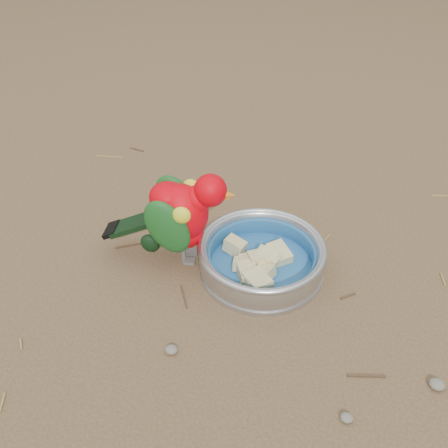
% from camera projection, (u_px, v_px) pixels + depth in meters
% --- Properties ---
extents(ground, '(60.00, 60.00, 0.00)m').
position_uv_depth(ground, '(247.00, 302.00, 0.86)').
color(ground, brown).
extents(food_bowl, '(0.23, 0.23, 0.02)m').
position_uv_depth(food_bowl, '(261.00, 267.00, 0.92)').
color(food_bowl, '#B2B2BA').
rests_on(food_bowl, ground).
extents(bowl_wall, '(0.23, 0.23, 0.04)m').
position_uv_depth(bowl_wall, '(262.00, 255.00, 0.90)').
color(bowl_wall, '#B2B2BA').
rests_on(bowl_wall, food_bowl).
extents(fruit_wedges, '(0.14, 0.14, 0.03)m').
position_uv_depth(fruit_wedges, '(262.00, 258.00, 0.90)').
color(fruit_wedges, '#D0C085').
rests_on(fruit_wedges, food_bowl).
extents(lory_parrot, '(0.23, 0.13, 0.18)m').
position_uv_depth(lory_parrot, '(181.00, 220.00, 0.90)').
color(lory_parrot, '#D1000B').
rests_on(lory_parrot, ground).
extents(ground_debris, '(0.90, 0.80, 0.01)m').
position_uv_depth(ground_debris, '(254.00, 286.00, 0.89)').
color(ground_debris, olive).
rests_on(ground_debris, ground).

